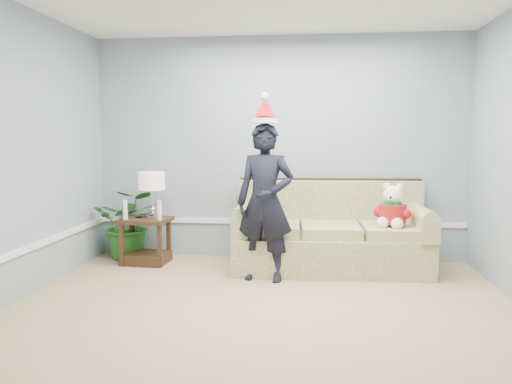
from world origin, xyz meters
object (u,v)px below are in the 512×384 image
Objects in this scene: man at (265,202)px; teddy_bear at (393,211)px; table_lamp at (152,183)px; sofa at (330,237)px; side_table at (146,246)px; houseplant at (129,223)px.

man is 3.42× the size of teddy_bear.
table_lamp is 0.33× the size of man.
sofa is 4.53× the size of teddy_bear.
man reaches higher than sofa.
houseplant is (-0.29, 0.23, 0.22)m from side_table.
side_table is 0.75m from table_lamp.
table_lamp is 0.67m from houseplant.
man is (1.39, -0.57, -0.14)m from table_lamp.
sofa is 2.52× the size of houseplant.
houseplant is 1.80× the size of teddy_bear.
table_lamp reaches higher than sofa.
houseplant is (-0.36, 0.20, -0.52)m from table_lamp.
man is at bearing -19.95° from side_table.
sofa is at bearing 0.17° from side_table.
houseplant reaches higher than side_table.
man is at bearing -22.29° from table_lamp.
sofa reaches higher than teddy_bear.
man is (1.47, -0.53, 0.61)m from side_table.
table_lamp is at bearing -164.49° from teddy_bear.
sofa is at bearing 46.42° from man.
table_lamp is at bearing 177.13° from sofa.
side_table is at bearing 168.43° from man.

